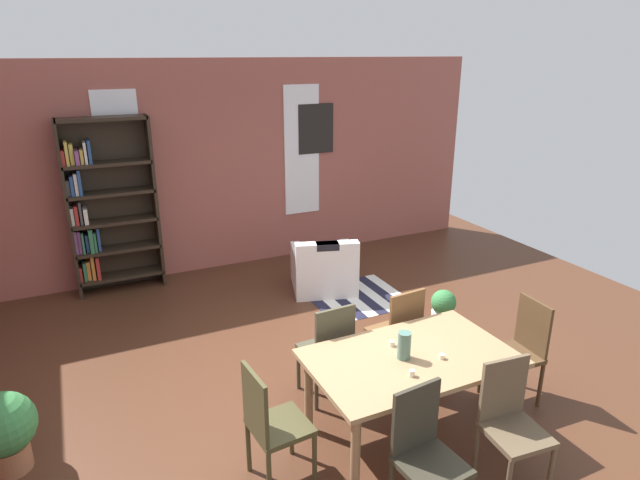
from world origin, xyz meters
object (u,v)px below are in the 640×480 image
Objects in this scene: dining_table at (410,365)px; dining_chair_near_left at (425,452)px; dining_chair_far_right at (398,331)px; dining_chair_near_right at (510,420)px; vase_on_table at (404,345)px; dining_chair_far_left at (329,348)px; bookshelf_tall at (105,207)px; potted_plant_corner at (4,429)px; dining_chair_head_left at (271,422)px; potted_plant_by_shelf at (443,308)px; dining_chair_head_right at (521,348)px; armchair_white at (324,270)px.

dining_chair_near_left reaches higher than dining_table.
dining_chair_far_right and dining_chair_near_right have the same top height.
vase_on_table reaches higher than dining_chair_far_left.
dining_table is at bearing 0.00° from vase_on_table.
dining_chair_far_right is at bearing 90.04° from dining_chair_near_right.
bookshelf_tall is at bearing 107.20° from dining_chair_near_left.
dining_chair_far_right is 3.30m from potted_plant_corner.
dining_chair_near_left and dining_chair_head_left have the same top height.
dining_chair_far_right is (0.44, 0.72, -0.34)m from vase_on_table.
bookshelf_tall is at bearing 140.39° from potted_plant_by_shelf.
dining_table is 1.69× the size of dining_chair_far_left.
dining_chair_far_left is 1.48× the size of potted_plant_corner.
potted_plant_by_shelf is 0.69× the size of potted_plant_corner.
dining_chair_near_right is 1.70m from dining_chair_head_left.
dining_chair_near_right is at bearing -138.50° from dining_chair_head_right.
vase_on_table is 0.91m from dining_chair_far_right.
dining_chair_far_left is 1.00× the size of dining_chair_head_right.
dining_chair_far_right reaches higher than armchair_white.
dining_chair_far_right and dining_chair_far_left have the same top height.
dining_chair_head_right is at bearing 41.50° from dining_chair_near_right.
dining_chair_far_left is 1.00× the size of dining_chair_head_left.
dining_chair_far_right is at bearing 138.22° from dining_chair_head_right.
dining_chair_head_left is 4.19m from bookshelf_tall.
dining_chair_near_left is 1.00× the size of dining_chair_far_left.
dining_chair_near_right and dining_chair_head_right have the same top height.
dining_chair_head_right reaches higher than potted_plant_by_shelf.
bookshelf_tall reaches higher than dining_chair_near_left.
bookshelf_tall is (-1.79, 4.08, 0.28)m from vase_on_table.
dining_chair_near_left is at bearing -155.17° from dining_chair_head_right.
dining_table is at bearing -18.10° from potted_plant_corner.
dining_table is 1.19m from dining_chair_head_left.
armchair_white is (1.01, 3.60, -0.23)m from dining_chair_near_left.
vase_on_table is 0.23× the size of dining_chair_far_left.
dining_table is 1.69× the size of dining_chair_far_right.
dining_chair_head_right is (1.54, -0.72, 0.00)m from dining_chair_far_left.
dining_chair_head_left reaches higher than potted_plant_by_shelf.
dining_chair_far_left is (-0.29, 0.72, -0.34)m from vase_on_table.
dining_chair_near_left reaches higher than potted_plant_by_shelf.
bookshelf_tall is (-1.50, 3.36, 0.61)m from dining_chair_far_left.
dining_chair_far_right is at bearing -97.16° from armchair_white.
dining_chair_head_left reaches higher than potted_plant_corner.
dining_chair_far_left reaches higher than potted_plant_by_shelf.
bookshelf_tall is 2.90m from armchair_white.
dining_chair_head_left is at bearing -80.58° from bookshelf_tall.
dining_chair_near_right and dining_chair_head_left have the same top height.
dining_chair_far_right is at bearing 62.90° from dining_chair_near_left.
dining_chair_far_left is at bearing -5.23° from potted_plant_corner.
armchair_white is (-0.54, 2.88, -0.23)m from dining_chair_head_right.
vase_on_table is at bearing -180.00° from dining_table.
armchair_white is 4.04m from potted_plant_corner.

